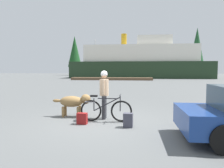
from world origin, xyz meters
TOP-DOWN VIEW (x-y plane):
  - ground_plane at (0.00, 0.00)m, footprint 160.00×160.00m
  - bicycle at (0.14, 0.04)m, footprint 1.75×0.44m
  - person_cyclist at (0.03, 0.44)m, footprint 0.32×0.53m
  - dog at (-1.13, 0.64)m, footprint 1.44×0.48m
  - backpack at (0.91, -0.58)m, footprint 0.30×0.23m
  - handbag_pannier at (-0.56, -0.38)m, footprint 0.34×0.21m
  - dock_pier at (-2.64, 27.13)m, footprint 13.11×2.08m
  - ferry_boat at (2.22, 35.77)m, footprint 27.01×7.47m
  - sailboat_moored at (-8.09, 41.50)m, footprint 6.71×1.88m
  - pine_tree_far_left at (-16.49, 53.63)m, footprint 3.98×3.98m
  - pine_tree_center at (4.97, 55.26)m, footprint 2.82×2.82m
  - pine_tree_far_right at (17.94, 53.40)m, footprint 3.70×3.70m
  - pine_tree_mid_back at (11.87, 62.42)m, footprint 3.44×3.44m

SIDE VIEW (x-z plane):
  - ground_plane at x=0.00m, z-range 0.00..0.00m
  - handbag_pannier at x=-0.56m, z-range 0.00..0.36m
  - dock_pier at x=-2.64m, z-range 0.00..0.40m
  - backpack at x=0.91m, z-range 0.00..0.43m
  - bicycle at x=0.14m, z-range -0.07..0.85m
  - sailboat_moored at x=-8.09m, z-range -3.80..4.83m
  - dog at x=-1.13m, z-range 0.14..0.98m
  - person_cyclist at x=0.03m, z-range 0.17..1.88m
  - ferry_boat at x=2.22m, z-range -1.30..7.50m
  - pine_tree_center at x=4.97m, z-range 1.03..10.24m
  - pine_tree_mid_back at x=11.87m, z-range 1.40..11.77m
  - pine_tree_far_left at x=-16.49m, z-range 1.19..12.53m
  - pine_tree_far_right at x=17.94m, z-range 1.63..14.66m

